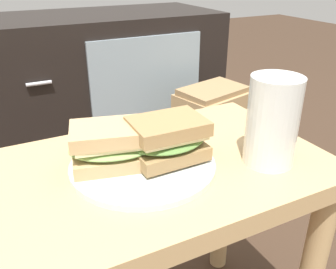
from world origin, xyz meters
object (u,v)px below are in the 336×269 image
object	(u,v)px
sandwich_front	(114,145)
sandwich_back	(168,139)
beer_glass	(272,123)
plate	(142,164)
paper_bag	(211,136)
tv_cabinet	(100,86)

from	to	relation	value
sandwich_front	sandwich_back	bearing A→B (deg)	-18.03
sandwich_back	beer_glass	size ratio (longest dim) A/B	0.87
plate	sandwich_front	xyz separation A→B (m)	(-0.04, 0.01, 0.04)
plate	beer_glass	world-z (taller)	beer_glass
sandwich_back	beer_glass	xyz separation A→B (m)	(0.15, -0.07, 0.02)
sandwich_front	paper_bag	world-z (taller)	sandwich_front
plate	paper_bag	world-z (taller)	plate
tv_cabinet	paper_bag	bearing A→B (deg)	-57.04
plate	sandwich_back	size ratio (longest dim) A/B	1.85
plate	paper_bag	xyz separation A→B (m)	(0.49, 0.52, -0.28)
beer_glass	paper_bag	distance (m)	0.75
sandwich_front	sandwich_back	size ratio (longest dim) A/B	1.24
sandwich_front	paper_bag	bearing A→B (deg)	43.66
tv_cabinet	sandwich_back	world-z (taller)	tv_cabinet
tv_cabinet	beer_glass	bearing A→B (deg)	-90.95
plate	beer_glass	size ratio (longest dim) A/B	1.60
tv_cabinet	paper_bag	world-z (taller)	tv_cabinet
sandwich_back	paper_bag	xyz separation A→B (m)	(0.45, 0.53, -0.33)
sandwich_back	paper_bag	bearing A→B (deg)	49.89
plate	tv_cabinet	bearing A→B (deg)	77.38
tv_cabinet	paper_bag	size ratio (longest dim) A/B	2.59
plate	sandwich_front	distance (m)	0.06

